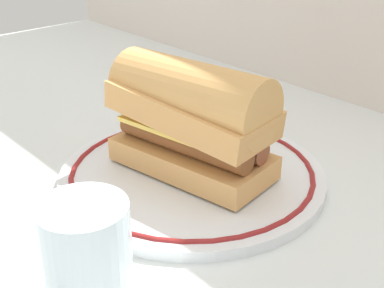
% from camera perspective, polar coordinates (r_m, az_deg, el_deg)
% --- Properties ---
extents(ground_plane, '(1.50, 1.50, 0.00)m').
position_cam_1_polar(ground_plane, '(0.60, -2.14, -3.76)').
color(ground_plane, silver).
extents(plate, '(0.29, 0.29, 0.01)m').
position_cam_1_polar(plate, '(0.59, 0.00, -3.24)').
color(plate, white).
rests_on(plate, ground_plane).
extents(sausage_sandwich, '(0.19, 0.11, 0.12)m').
position_cam_1_polar(sausage_sandwich, '(0.56, 0.00, 3.03)').
color(sausage_sandwich, tan).
rests_on(sausage_sandwich, plate).
extents(drinking_glass, '(0.06, 0.06, 0.11)m').
position_cam_1_polar(drinking_glass, '(0.40, -11.01, -14.00)').
color(drinking_glass, silver).
rests_on(drinking_glass, ground_plane).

